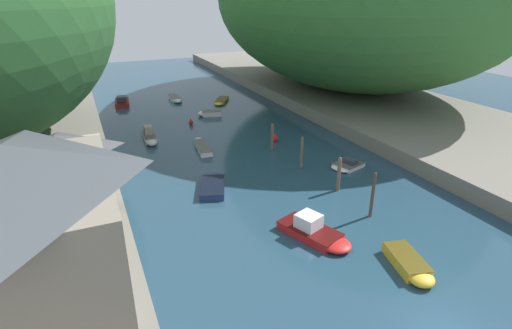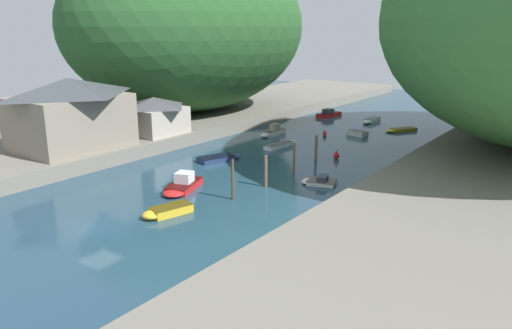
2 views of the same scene
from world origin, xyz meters
TOP-DOWN VIEW (x-y plane):
  - water_surface at (0.00, 30.00)m, footprint 130.00×130.00m
  - left_bank at (-23.67, 30.00)m, footprint 22.00×120.00m
  - hillside_left at (-24.77, 36.92)m, footprint 30.18×42.26m
  - waterfront_building at (-17.86, 10.37)m, footprint 9.29×12.01m
  - boathouse_shed at (-16.44, 21.02)m, footprint 6.68×6.99m
  - boat_far_right_bank at (7.82, 19.07)m, footprint 3.63×2.86m
  - boat_yellow_tender at (-7.94, 34.42)m, footprint 1.41×4.91m
  - boat_far_upstream at (2.11, 4.76)m, footprint 2.52×4.34m
  - boat_navy_launch at (1.22, 41.25)m, footprint 3.43×2.09m
  - boat_moored_right at (5.11, 47.41)m, footprint 3.76×4.97m
  - boat_cabin_cruiser at (-5.16, 20.23)m, footprint 3.51×5.32m
  - boat_white_cruiser at (-8.76, 52.83)m, footprint 2.54×5.98m
  - boat_small_dinghy at (-1.24, 10.06)m, footprint 3.78×5.75m
  - boat_red_skiff at (-3.26, 29.71)m, footprint 1.73×5.51m
  - boat_open_rowboat at (-0.97, 51.26)m, footprint 1.33×4.57m
  - mooring_post_second at (4.03, 10.86)m, footprint 0.24×0.24m
  - mooring_post_middle at (4.28, 15.42)m, footprint 0.32×0.32m
  - mooring_post_fourth at (3.91, 20.93)m, footprint 0.25×0.25m
  - mooring_post_farthest at (3.44, 26.28)m, footprint 0.31×0.31m
  - channel_buoy_near at (4.87, 28.45)m, footprint 0.68×0.68m
  - channel_buoy_far at (-2.05, 38.45)m, footprint 0.56×0.56m
  - person_on_quay at (-13.88, 15.05)m, footprint 0.31×0.42m

SIDE VIEW (x-z plane):
  - water_surface at x=0.00m, z-range 0.00..0.00m
  - boat_moored_right at x=5.11m, z-range 0.00..0.42m
  - boat_far_right_bank at x=7.82m, z-range -0.16..0.68m
  - boat_cabin_cruiser at x=-5.16m, z-range 0.00..0.55m
  - boat_red_skiff at x=-3.26m, z-range 0.00..0.57m
  - boat_open_rowboat at x=-0.97m, z-range 0.00..0.63m
  - channel_buoy_far at x=-2.05m, z-range -0.09..0.74m
  - boat_far_upstream at x=2.11m, z-range 0.00..0.68m
  - boat_navy_launch at x=1.22m, z-range 0.00..0.70m
  - channel_buoy_near at x=4.87m, z-range -0.11..0.91m
  - boat_white_cruiser at x=-8.76m, z-range -0.24..1.04m
  - boat_small_dinghy at x=-1.24m, z-range -0.31..1.22m
  - boat_yellow_tender at x=-7.94m, z-range -0.30..1.25m
  - left_bank at x=-23.67m, z-range 0.00..1.55m
  - mooring_post_farthest at x=3.44m, z-range 0.01..2.93m
  - mooring_post_middle at x=4.28m, z-range 0.01..3.02m
  - mooring_post_fourth at x=3.91m, z-range 0.01..3.11m
  - mooring_post_second at x=4.03m, z-range 0.01..3.58m
  - person_on_quay at x=-13.88m, z-range 1.68..3.37m
  - boathouse_shed at x=-16.44m, z-range 1.62..6.11m
  - waterfront_building at x=-17.86m, z-range 1.66..9.23m
  - hillside_left at x=-24.77m, z-range 1.55..27.18m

